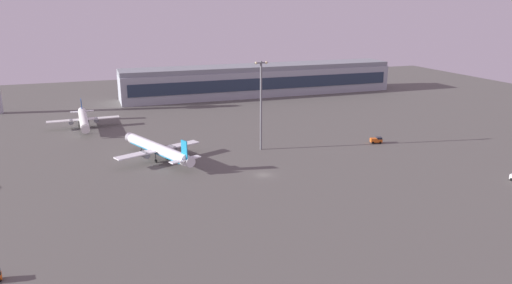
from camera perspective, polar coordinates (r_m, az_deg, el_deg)
The scene contains 6 objects.
ground_plane at distance 142.19m, azimuth 0.89°, elevation -3.89°, with size 416.00×416.00×0.00m, color #56544F.
terminal_building at distance 268.70m, azimuth 0.44°, elevation 7.33°, with size 150.42×22.40×16.40m.
airplane_far_stand at distance 157.52m, azimuth -11.50°, elevation -0.82°, with size 28.50×36.12×9.71m.
airplane_taxiway_distant at distance 207.40m, azimuth -19.69°, elevation 2.53°, with size 28.16×36.21×9.30m.
maintenance_van at distance 179.26m, azimuth 14.03°, elevation 0.23°, with size 4.51×2.97×2.25m.
apron_light_central at distance 162.62m, azimuth 0.59°, elevation 4.89°, with size 4.80×0.90×30.34m.
Camera 1 is at (-46.44, -125.48, 48.11)m, focal length 33.89 mm.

